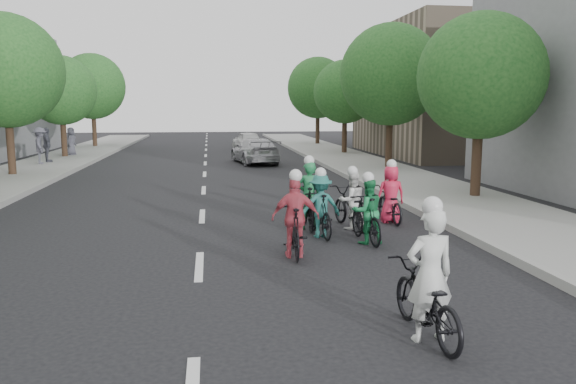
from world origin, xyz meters
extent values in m
plane|color=black|center=(0.00, 0.00, 0.00)|extent=(120.00, 120.00, 0.00)
cube|color=#999993|center=(-6.05, 10.00, 0.09)|extent=(0.18, 80.00, 0.18)
cube|color=gray|center=(8.00, 10.00, 0.07)|extent=(4.00, 80.00, 0.15)
cube|color=#999993|center=(6.05, 10.00, 0.09)|extent=(0.18, 80.00, 0.18)
cube|color=gray|center=(16.00, 24.00, 4.00)|extent=(10.00, 14.00, 8.00)
cylinder|color=black|center=(-8.20, 15.00, 1.24)|extent=(0.32, 0.32, 2.48)
sphere|color=#194C1B|center=(-8.20, 15.00, 4.53)|extent=(4.80, 4.80, 4.80)
cylinder|color=black|center=(-8.20, 24.00, 1.14)|extent=(0.32, 0.32, 2.27)
sphere|color=#194C1B|center=(-8.20, 24.00, 3.97)|extent=(4.00, 4.00, 4.00)
cylinder|color=black|center=(-8.20, 33.00, 1.24)|extent=(0.32, 0.32, 2.48)
sphere|color=#194C1B|center=(-8.20, 33.00, 4.53)|extent=(4.80, 4.80, 4.80)
cylinder|color=black|center=(8.80, 6.60, 1.14)|extent=(0.32, 0.32, 2.27)
sphere|color=#194C1B|center=(8.80, 6.60, 3.97)|extent=(4.00, 4.00, 4.00)
cylinder|color=black|center=(8.80, 15.60, 1.24)|extent=(0.32, 0.32, 2.48)
sphere|color=#194C1B|center=(8.80, 15.60, 4.53)|extent=(4.80, 4.80, 4.80)
cylinder|color=black|center=(8.80, 24.60, 1.14)|extent=(0.32, 0.32, 2.27)
sphere|color=#194C1B|center=(8.80, 24.60, 3.97)|extent=(4.00, 4.00, 4.00)
cylinder|color=black|center=(8.80, 33.60, 1.24)|extent=(0.32, 0.32, 2.48)
sphere|color=#194C1B|center=(8.80, 33.60, 4.53)|extent=(4.80, 4.80, 4.80)
imported|color=black|center=(2.64, 3.04, 0.54)|extent=(0.58, 1.81, 1.08)
imported|color=#207843|center=(2.64, 2.94, 0.84)|extent=(0.63, 0.43, 1.69)
sphere|color=silver|center=(2.64, 2.94, 1.71)|extent=(0.26, 0.26, 0.26)
imported|color=black|center=(4.90, 3.57, 0.47)|extent=(0.65, 1.79, 0.93)
imported|color=#D02142|center=(4.90, 3.47, 0.76)|extent=(0.75, 0.49, 1.51)
sphere|color=silver|center=(4.90, 3.47, 1.53)|extent=(0.26, 0.26, 0.26)
imported|color=black|center=(2.99, -3.78, 0.49)|extent=(0.79, 1.92, 0.99)
imported|color=silver|center=(2.99, -3.88, 0.87)|extent=(0.66, 0.46, 1.74)
sphere|color=silver|center=(2.99, -3.88, 1.76)|extent=(0.26, 0.26, 0.26)
imported|color=black|center=(3.67, 1.43, 0.53)|extent=(0.66, 1.79, 1.05)
imported|color=#1D8347|center=(3.67, 1.33, 0.73)|extent=(0.75, 0.61, 1.45)
sphere|color=silver|center=(3.67, 1.33, 1.47)|extent=(0.26, 0.26, 0.26)
imported|color=black|center=(2.75, 2.16, 0.52)|extent=(0.70, 1.77, 1.03)
imported|color=#226760|center=(2.75, 2.06, 0.74)|extent=(1.02, 0.67, 1.48)
sphere|color=silver|center=(2.75, 2.06, 1.50)|extent=(0.26, 0.26, 0.26)
imported|color=black|center=(3.70, 2.93, 0.52)|extent=(1.06, 2.06, 1.03)
imported|color=white|center=(3.70, 2.83, 0.71)|extent=(0.78, 0.66, 1.43)
sphere|color=silver|center=(3.70, 2.83, 1.45)|extent=(0.26, 0.26, 0.26)
imported|color=black|center=(1.91, 0.49, 0.52)|extent=(0.60, 1.76, 1.04)
imported|color=#C54555|center=(1.91, 0.39, 0.82)|extent=(0.98, 0.46, 1.64)
sphere|color=silver|center=(1.91, 0.39, 1.66)|extent=(0.26, 0.26, 0.26)
imported|color=#B1B1B6|center=(2.67, 19.68, 0.68)|extent=(2.64, 4.93, 1.36)
imported|color=white|center=(2.95, 29.85, 0.65)|extent=(2.23, 4.04, 1.30)
imported|color=#545361|center=(-8.27, 19.53, 1.08)|extent=(1.00, 1.34, 1.85)
imported|color=#4C4E59|center=(-8.18, 20.38, 1.05)|extent=(0.80, 1.14, 1.80)
imported|color=#4B4A57|center=(-8.04, 25.00, 0.98)|extent=(0.70, 0.91, 1.65)
camera|label=1|loc=(0.23, -10.47, 2.99)|focal=35.00mm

